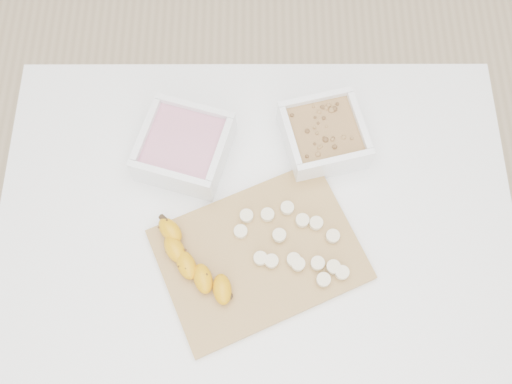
{
  "coord_description": "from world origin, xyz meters",
  "views": [
    {
      "loc": [
        -0.0,
        -0.36,
        1.79
      ],
      "look_at": [
        0.0,
        0.03,
        0.81
      ],
      "focal_mm": 40.0,
      "sensor_mm": 36.0,
      "label": 1
    }
  ],
  "objects_px": {
    "bowl_granola": "(324,135)",
    "cutting_board": "(259,255)",
    "bowl_yogurt": "(184,147)",
    "table": "(256,233)",
    "banana": "(194,263)"
  },
  "relations": [
    {
      "from": "bowl_yogurt",
      "to": "banana",
      "type": "distance_m",
      "value": 0.23
    },
    {
      "from": "bowl_granola",
      "to": "cutting_board",
      "type": "distance_m",
      "value": 0.27
    },
    {
      "from": "banana",
      "to": "bowl_granola",
      "type": "bearing_deg",
      "value": 16.03
    },
    {
      "from": "bowl_granola",
      "to": "bowl_yogurt",
      "type": "bearing_deg",
      "value": -174.49
    },
    {
      "from": "table",
      "to": "bowl_granola",
      "type": "xyz_separation_m",
      "value": [
        0.13,
        0.16,
        0.13
      ]
    },
    {
      "from": "bowl_yogurt",
      "to": "bowl_granola",
      "type": "distance_m",
      "value": 0.28
    },
    {
      "from": "cutting_board",
      "to": "banana",
      "type": "distance_m",
      "value": 0.12
    },
    {
      "from": "bowl_granola",
      "to": "banana",
      "type": "bearing_deg",
      "value": -133.68
    },
    {
      "from": "table",
      "to": "cutting_board",
      "type": "distance_m",
      "value": 0.13
    },
    {
      "from": "bowl_granola",
      "to": "banana",
      "type": "relative_size",
      "value": 0.94
    },
    {
      "from": "cutting_board",
      "to": "banana",
      "type": "height_order",
      "value": "banana"
    },
    {
      "from": "bowl_yogurt",
      "to": "table",
      "type": "bearing_deg",
      "value": -43.5
    },
    {
      "from": "bowl_yogurt",
      "to": "cutting_board",
      "type": "bearing_deg",
      "value": -54.92
    },
    {
      "from": "table",
      "to": "bowl_yogurt",
      "type": "height_order",
      "value": "bowl_yogurt"
    },
    {
      "from": "table",
      "to": "bowl_granola",
      "type": "bearing_deg",
      "value": 49.94
    }
  ]
}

